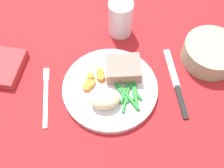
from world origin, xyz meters
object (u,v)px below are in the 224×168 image
at_px(dinner_plate, 112,88).
at_px(salad_bowl, 211,52).
at_px(knife, 176,84).
at_px(fork, 46,96).
at_px(water_glass, 120,20).
at_px(meat_portion, 123,68).

xyz_separation_m(dinner_plate, salad_bowl, (0.27, 0.06, 0.02)).
bearing_deg(salad_bowl, dinner_plate, -166.34).
bearing_deg(knife, dinner_plate, 179.61).
height_order(fork, salad_bowl, salad_bowl).
xyz_separation_m(water_glass, salad_bowl, (0.22, -0.13, -0.01)).
relative_size(fork, salad_bowl, 1.15).
bearing_deg(water_glass, salad_bowl, -29.68).
height_order(fork, knife, knife).
xyz_separation_m(meat_portion, fork, (-0.19, -0.04, -0.03)).
relative_size(fork, water_glass, 1.66).
bearing_deg(meat_portion, salad_bowl, 6.79).
bearing_deg(water_glass, knife, -58.80).
bearing_deg(dinner_plate, meat_portion, 49.40).
xyz_separation_m(knife, water_glass, (-0.12, 0.19, 0.04)).
xyz_separation_m(meat_portion, water_glass, (0.01, 0.15, 0.01)).
xyz_separation_m(dinner_plate, meat_portion, (0.03, 0.04, 0.03)).
distance_m(dinner_plate, fork, 0.16).
xyz_separation_m(dinner_plate, fork, (-0.16, -0.00, -0.01)).
height_order(dinner_plate, fork, dinner_plate).
bearing_deg(fork, salad_bowl, 6.11).
height_order(fork, water_glass, water_glass).
height_order(meat_portion, fork, meat_portion).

